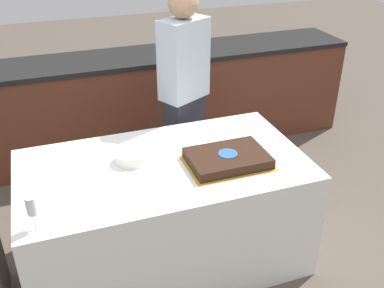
{
  "coord_description": "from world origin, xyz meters",
  "views": [
    {
      "loc": [
        -0.6,
        -2.21,
        2.15
      ],
      "look_at": [
        0.18,
        0.0,
        0.84
      ],
      "focal_mm": 42.0,
      "sensor_mm": 36.0,
      "label": 1
    }
  ],
  "objects_px": {
    "cake": "(228,158)",
    "plate_stack": "(132,157)",
    "person_cutting_cake": "(184,96)",
    "wine_glass": "(32,207)"
  },
  "relations": [
    {
      "from": "cake",
      "to": "plate_stack",
      "type": "relative_size",
      "value": 2.55
    },
    {
      "from": "wine_glass",
      "to": "person_cutting_cake",
      "type": "distance_m",
      "value": 1.53
    },
    {
      "from": "plate_stack",
      "to": "wine_glass",
      "type": "distance_m",
      "value": 0.74
    },
    {
      "from": "plate_stack",
      "to": "person_cutting_cake",
      "type": "relative_size",
      "value": 0.12
    },
    {
      "from": "cake",
      "to": "person_cutting_cake",
      "type": "bearing_deg",
      "value": 90.0
    },
    {
      "from": "cake",
      "to": "plate_stack",
      "type": "distance_m",
      "value": 0.57
    },
    {
      "from": "cake",
      "to": "person_cutting_cake",
      "type": "relative_size",
      "value": 0.31
    },
    {
      "from": "plate_stack",
      "to": "wine_glass",
      "type": "relative_size",
      "value": 1.09
    },
    {
      "from": "plate_stack",
      "to": "person_cutting_cake",
      "type": "distance_m",
      "value": 0.81
    },
    {
      "from": "plate_stack",
      "to": "person_cutting_cake",
      "type": "bearing_deg",
      "value": 48.39
    }
  ]
}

